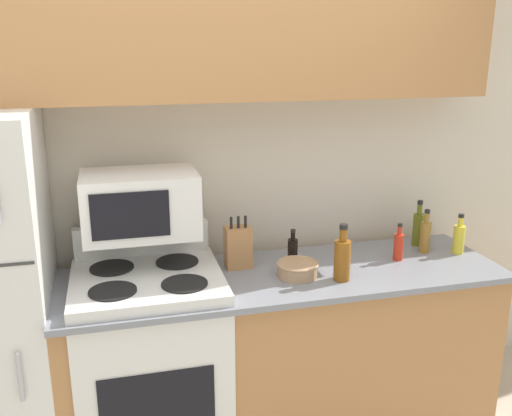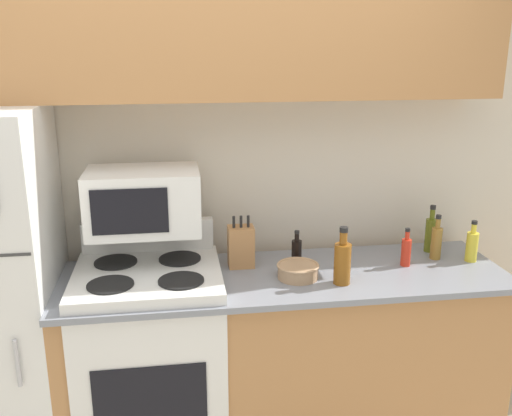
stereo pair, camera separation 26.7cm
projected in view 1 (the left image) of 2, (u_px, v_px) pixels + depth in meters
name	position (u px, v px, depth m)	size (l,w,h in m)	color
wall_back	(206.00, 181.00, 3.04)	(8.00, 0.05, 2.55)	beige
lower_cabinets	(282.00, 350.00, 2.96)	(2.20, 0.66, 0.89)	#B27A47
upper_cabinets	(208.00, 34.00, 2.66)	(2.83, 0.31, 0.61)	#B27A47
stove	(152.00, 362.00, 2.78)	(0.70, 0.65, 1.10)	white
microwave	(140.00, 204.00, 2.68)	(0.53, 0.36, 0.30)	white
knife_block	(238.00, 247.00, 2.87)	(0.13, 0.10, 0.27)	#B27A47
bowl	(298.00, 269.00, 2.77)	(0.21, 0.21, 0.07)	tan
bottle_hot_sauce	(399.00, 246.00, 2.97)	(0.05, 0.05, 0.20)	red
bottle_cooking_spray	(459.00, 238.00, 3.06)	(0.06, 0.06, 0.22)	gold
bottle_soy_sauce	(293.00, 250.00, 2.94)	(0.05, 0.05, 0.18)	black
bottle_vinegar	(425.00, 236.00, 3.08)	(0.06, 0.06, 0.24)	olive
bottle_whiskey	(342.00, 258.00, 2.71)	(0.08, 0.08, 0.28)	brown
bottle_olive_oil	(418.00, 228.00, 3.18)	(0.06, 0.06, 0.26)	#5B6619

